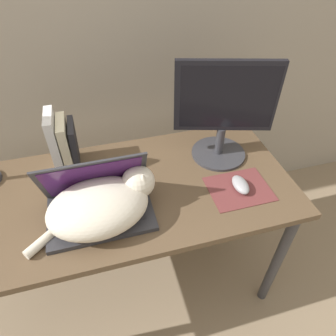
% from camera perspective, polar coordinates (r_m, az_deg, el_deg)
% --- Properties ---
extents(desk, '(1.32, 0.62, 0.71)m').
position_cam_1_polar(desk, '(1.24, -7.68, -6.63)').
color(desk, brown).
rests_on(desk, ground_plane).
extents(laptop, '(0.37, 0.25, 0.24)m').
position_cam_1_polar(laptop, '(1.09, -13.05, -6.38)').
color(laptop, '#2D2D33').
rests_on(laptop, desk).
extents(cat, '(0.46, 0.28, 0.17)m').
position_cam_1_polar(cat, '(1.04, -12.30, -6.77)').
color(cat, beige).
rests_on(cat, desk).
extents(external_monitor, '(0.39, 0.23, 0.43)m').
position_cam_1_polar(external_monitor, '(1.22, 10.68, 10.62)').
color(external_monitor, '#333338').
rests_on(external_monitor, desk).
extents(mousepad, '(0.24, 0.19, 0.00)m').
position_cam_1_polar(mousepad, '(1.20, 13.38, -3.87)').
color(mousepad, brown).
rests_on(mousepad, desk).
extents(computer_mouse, '(0.06, 0.10, 0.04)m').
position_cam_1_polar(computer_mouse, '(1.19, 13.65, -3.11)').
color(computer_mouse, '#99999E').
rests_on(computer_mouse, mousepad).
extents(book_row, '(0.10, 0.15, 0.25)m').
position_cam_1_polar(book_row, '(1.27, -19.32, 4.37)').
color(book_row, white).
rests_on(book_row, desk).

